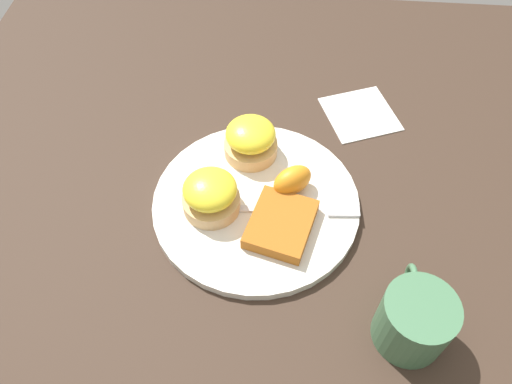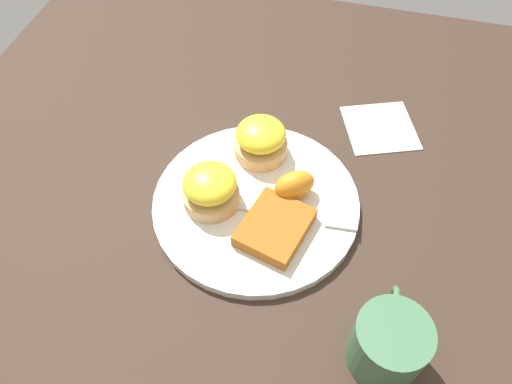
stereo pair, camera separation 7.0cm
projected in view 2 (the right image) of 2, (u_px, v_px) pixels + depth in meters
name	position (u px, v px, depth m)	size (l,w,h in m)	color
ground_plane	(256.00, 206.00, 0.73)	(1.10, 1.10, 0.00)	#38281E
plate	(256.00, 203.00, 0.72)	(0.30, 0.30, 0.01)	silver
sandwich_benedict_left	(261.00, 140.00, 0.75)	(0.08, 0.08, 0.06)	tan
sandwich_benedict_right	(210.00, 188.00, 0.69)	(0.08, 0.08, 0.06)	tan
hashbrown_patty	(275.00, 227.00, 0.68)	(0.10, 0.08, 0.02)	#A55A1A
orange_wedge	(294.00, 185.00, 0.70)	(0.06, 0.04, 0.04)	orange
fork	(290.00, 214.00, 0.70)	(0.03, 0.22, 0.00)	silver
cup	(388.00, 344.00, 0.56)	(0.11, 0.09, 0.08)	#42704C
napkin	(380.00, 127.00, 0.82)	(0.11, 0.11, 0.00)	white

